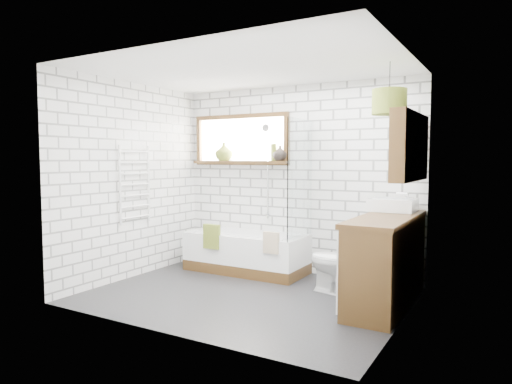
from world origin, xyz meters
The scene contains 22 objects.
floor centered at (0.00, 0.00, -0.01)m, with size 3.40×2.60×0.01m, color black.
ceiling centered at (0.00, 0.00, 2.50)m, with size 3.40×2.60×0.01m, color white.
wall_back centered at (0.00, 1.30, 1.25)m, with size 3.40×0.01×2.50m, color white.
wall_front centered at (0.00, -1.30, 1.25)m, with size 3.40×0.01×2.50m, color white.
wall_left centered at (-1.70, 0.00, 1.25)m, with size 0.01×2.60×2.50m, color white.
wall_right centered at (1.70, 0.00, 1.25)m, with size 0.01×2.60×2.50m, color white.
window centered at (-0.85, 1.26, 1.80)m, with size 1.52×0.16×0.68m, color #36210F.
towel_radiator centered at (-1.66, 0.00, 1.20)m, with size 0.06×0.52×1.00m, color white.
mirror_cabinet centered at (1.62, 0.60, 1.65)m, with size 0.16×1.20×0.70m, color #36210F.
shower_riser centered at (-0.40, 1.26, 1.35)m, with size 0.02×0.02×1.30m, color silver.
bathtub centered at (-0.56, 0.94, 0.26)m, with size 1.62×0.72×0.52m, color white.
shower_screen centered at (0.23, 0.94, 1.27)m, with size 0.02×0.72×1.50m, color white.
towel_green centered at (-0.88, 0.58, 0.50)m, with size 0.24×0.06×0.32m, color #606F21.
towel_beige centered at (0.01, 0.58, 0.50)m, with size 0.20×0.05×0.27m, color tan.
vanity centered at (1.44, 0.47, 0.47)m, with size 0.53×1.63×0.93m, color #36210F.
basin centered at (1.38, 0.97, 1.01)m, with size 0.50×0.43×0.14m, color white.
tap centered at (1.54, 0.97, 1.07)m, with size 0.03×0.03×0.17m, color silver.
toilet centered at (0.87, 0.59, 0.36)m, with size 0.71×0.40×0.72m, color white.
vase_olive centered at (-1.11, 1.23, 1.61)m, with size 0.25×0.25×0.26m, color olive.
vase_dark centered at (-0.20, 1.23, 1.58)m, with size 0.20×0.20×0.21m, color black.
bottle centered at (-0.30, 1.23, 1.60)m, with size 0.07×0.07×0.23m, color olive.
pendant centered at (1.45, 0.40, 2.10)m, with size 0.34×0.34×0.25m, color #606F21.
Camera 1 is at (2.60, -4.28, 1.53)m, focal length 32.00 mm.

